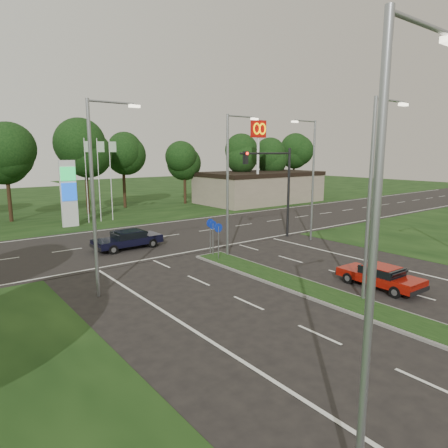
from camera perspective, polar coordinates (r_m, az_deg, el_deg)
verge_far at (r=60.99m, az=-23.44°, el=3.08°), size 160.00×50.00×0.02m
cross_road at (r=32.17m, az=-9.48°, el=-1.92°), size 160.00×12.00×0.02m
median_kerb at (r=17.95m, az=23.23°, el=-12.32°), size 2.00×26.00×0.12m
commercial_building at (r=54.37m, az=5.08°, el=5.24°), size 16.00×9.00×4.00m
streetlight_median_near at (r=18.62m, az=20.46°, el=4.61°), size 2.53×0.22×9.00m
streetlight_median_far at (r=25.35m, az=0.87°, el=6.58°), size 2.53×0.22×9.00m
streetlight_left_near at (r=7.66m, az=21.38°, el=-2.66°), size 2.53×0.22×9.00m
streetlight_left_far at (r=19.00m, az=-17.72°, el=4.87°), size 2.53×0.22×9.00m
streetlight_right_far at (r=30.81m, az=12.38°, el=6.99°), size 2.53×0.22×9.00m
traffic_signal at (r=30.99m, az=7.58°, el=6.37°), size 5.10×0.42×7.00m
median_signs at (r=25.50m, az=-1.47°, el=-1.03°), size 1.16×1.76×2.38m
gas_pylon at (r=38.60m, az=-21.04°, el=4.35°), size 5.80×1.26×8.00m
mcdonalds_sign at (r=48.52m, az=4.94°, el=11.72°), size 2.20×0.47×10.40m
treeline_far at (r=46.18m, az=-19.17°, el=9.84°), size 6.00×6.00×9.90m
red_sedan at (r=21.54m, az=21.43°, el=-6.92°), size 1.78×4.12×1.12m
navy_sedan at (r=28.76m, az=-13.58°, el=-2.13°), size 4.68×2.06×1.27m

